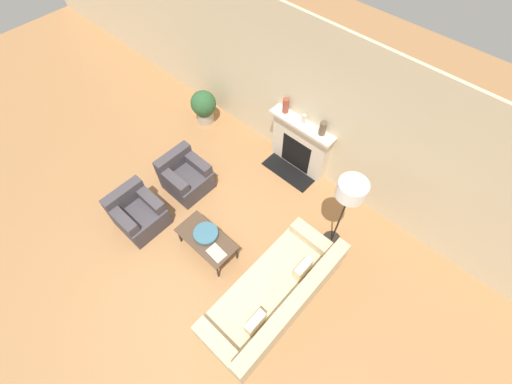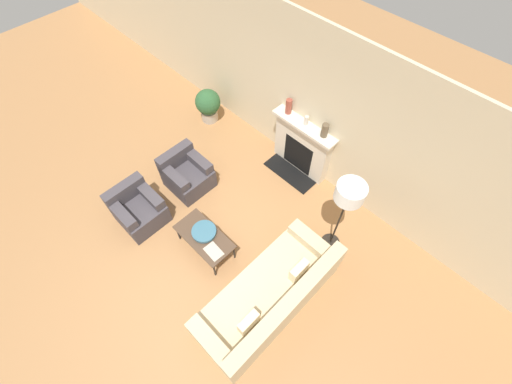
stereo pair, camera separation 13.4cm
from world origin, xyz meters
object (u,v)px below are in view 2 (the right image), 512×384
object	(u,v)px
book	(214,252)
mantel_vase_left	(289,106)
floor_lamp	(349,197)
mantel_vase_center_left	(306,120)
bowl	(204,232)
mantel_vase_center_right	(325,130)
fireplace	(302,147)
armchair_near	(138,209)
potted_plant	(208,104)
armchair_far	(187,174)
coffee_table	(204,237)
couch	(270,297)

from	to	relation	value
book	mantel_vase_left	world-z (taller)	mantel_vase_left
floor_lamp	mantel_vase_center_left	bearing A→B (deg)	148.67
bowl	mantel_vase_center_right	distance (m)	2.57
fireplace	bowl	distance (m)	2.41
fireplace	mantel_vase_center_left	distance (m)	0.67
bowl	book	bearing A→B (deg)	-17.35
armchair_near	potted_plant	size ratio (longest dim) A/B	1.01
fireplace	mantel_vase_center_right	bearing A→B (deg)	2.14
floor_lamp	mantel_vase_left	xyz separation A→B (m)	(-1.90, 0.91, -0.15)
armchair_far	mantel_vase_left	distance (m)	2.22
fireplace	mantel_vase_center_right	xyz separation A→B (m)	(0.39, 0.01, 0.71)
armchair_far	bowl	distance (m)	1.37
bowl	mantel_vase_center_right	size ratio (longest dim) A/B	1.56
potted_plant	floor_lamp	bearing A→B (deg)	-7.91
fireplace	mantel_vase_center_left	xyz separation A→B (m)	(-0.00, 0.01, 0.67)
coffee_table	bowl	distance (m)	0.10
bowl	book	size ratio (longest dim) A/B	1.30
bowl	coffee_table	bearing A→B (deg)	-45.86
couch	mantel_vase_left	distance (m)	3.19
coffee_table	bowl	bearing A→B (deg)	134.14
armchair_near	bowl	distance (m)	1.33
floor_lamp	mantel_vase_left	distance (m)	2.11
mantel_vase_left	book	bearing A→B (deg)	-72.72
mantel_vase_center_right	armchair_far	bearing A→B (deg)	-131.06
armchair_near	mantel_vase_center_right	xyz separation A→B (m)	(1.59, 2.90, 0.96)
couch	mantel_vase_center_right	world-z (taller)	mantel_vase_center_right
armchair_far	potted_plant	size ratio (longest dim) A/B	1.01
armchair_far	floor_lamp	bearing A→B (deg)	-71.16
bowl	potted_plant	xyz separation A→B (m)	(-2.27, 2.03, -0.04)
fireplace	book	size ratio (longest dim) A/B	4.21
couch	book	xyz separation A→B (m)	(-1.09, -0.14, 0.13)
armchair_far	mantel_vase_center_left	world-z (taller)	mantel_vase_center_left
mantel_vase_center_left	mantel_vase_center_right	xyz separation A→B (m)	(0.39, 0.00, 0.04)
mantel_vase_center_left	armchair_far	bearing A→B (deg)	-123.30
mantel_vase_left	bowl	bearing A→B (deg)	-79.94
potted_plant	couch	bearing A→B (deg)	-28.35
couch	mantel_vase_center_right	bearing A→B (deg)	-155.78
book	mantel_vase_center_left	world-z (taller)	mantel_vase_center_left
bowl	couch	bearing A→B (deg)	0.95
book	potted_plant	world-z (taller)	potted_plant
mantel_vase_left	mantel_vase_center_right	distance (m)	0.80
armchair_near	mantel_vase_left	world-z (taller)	mantel_vase_left
couch	potted_plant	xyz separation A→B (m)	(-3.72, 2.00, 0.12)
bowl	book	world-z (taller)	bowl
fireplace	armchair_near	distance (m)	3.14
coffee_table	potted_plant	world-z (taller)	potted_plant
coffee_table	bowl	world-z (taller)	bowl
coffee_table	mantel_vase_center_right	bearing A→B (deg)	82.48
couch	bowl	distance (m)	1.45
coffee_table	book	bearing A→B (deg)	-12.02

